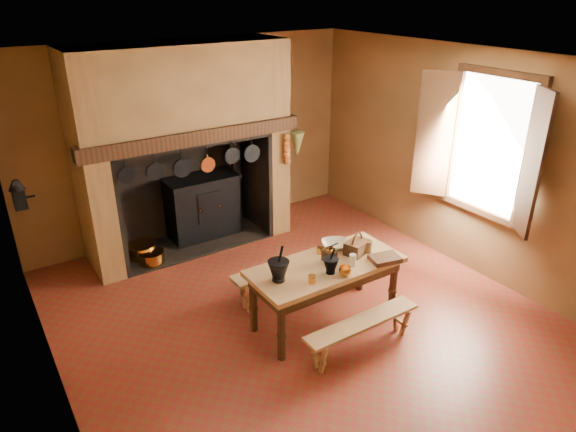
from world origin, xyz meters
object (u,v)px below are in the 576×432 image
object	(u,v)px
bench_front	(362,328)
wicker_basket	(357,247)
coffee_grinder	(329,255)
iron_range	(203,206)
work_table	(326,273)
mixing_bowl	(335,245)

from	to	relation	value
bench_front	wicker_basket	world-z (taller)	wicker_basket
bench_front	coffee_grinder	size ratio (longest dim) A/B	6.80
wicker_basket	iron_range	bearing A→B (deg)	85.00
iron_range	work_table	xyz separation A→B (m)	(0.22, -2.69, 0.13)
coffee_grinder	mixing_bowl	distance (m)	0.31
work_table	coffee_grinder	distance (m)	0.20
work_table	coffee_grinder	size ratio (longest dim) A/B	8.61
work_table	bench_front	bearing A→B (deg)	-90.00
wicker_basket	mixing_bowl	bearing A→B (deg)	98.44
work_table	mixing_bowl	xyz separation A→B (m)	(0.30, 0.24, 0.15)
bench_front	work_table	bearing A→B (deg)	90.00
bench_front	coffee_grinder	distance (m)	0.84
coffee_grinder	mixing_bowl	world-z (taller)	coffee_grinder
coffee_grinder	work_table	bearing A→B (deg)	-150.05
coffee_grinder	bench_front	bearing A→B (deg)	-92.86
work_table	coffee_grinder	xyz separation A→B (m)	(0.07, 0.03, 0.19)
coffee_grinder	mixing_bowl	xyz separation A→B (m)	(0.23, 0.21, -0.04)
iron_range	mixing_bowl	distance (m)	2.52
iron_range	coffee_grinder	xyz separation A→B (m)	(0.29, -2.66, 0.32)
work_table	mixing_bowl	distance (m)	0.41
iron_range	coffee_grinder	size ratio (longest dim) A/B	8.19
coffee_grinder	mixing_bowl	size ratio (longest dim) A/B	0.66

